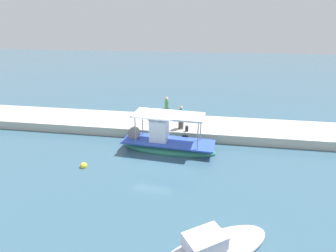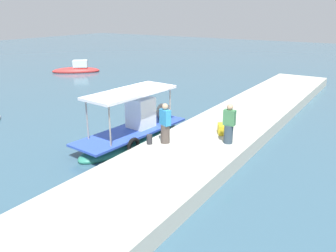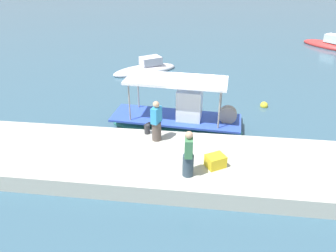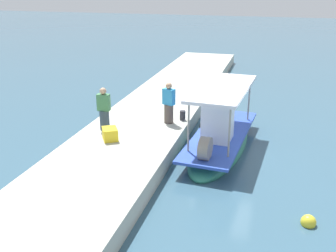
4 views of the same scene
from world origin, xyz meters
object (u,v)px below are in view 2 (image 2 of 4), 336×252
Objects in this scene: main_fishing_boat at (134,133)px; mooring_bollard at (149,139)px; fisherman_near_bollard at (165,125)px; cargo_crate at (224,129)px; moored_boat_near at (77,70)px; marker_buoy at (140,109)px; fisherman_by_crate at (229,126)px.

mooring_bollard is at bearing -122.92° from main_fishing_boat.
cargo_crate is at bearing -34.24° from fisherman_near_bollard.
mooring_bollard is (-0.48, 0.47, -0.57)m from fisherman_near_bollard.
main_fishing_boat is at bearing 113.83° from cargo_crate.
moored_boat_near reaches higher than cargo_crate.
mooring_bollard is at bearing -124.85° from moored_boat_near.
mooring_bollard is 7.45m from marker_buoy.
marker_buoy is (5.10, 5.34, -1.35)m from fisherman_near_bollard.
marker_buoy is (4.44, 3.10, -0.36)m from main_fishing_boat.
fisherman_near_bollard is 2.91m from cargo_crate.
cargo_crate is at bearing -66.17° from main_fishing_boat.
moored_boat_near is (13.13, 18.86, -0.63)m from mooring_bollard.
marker_buoy is at bearing 34.92° from main_fishing_boat.
cargo_crate is (2.85, -2.08, 0.02)m from mooring_bollard.
moored_boat_near is at bearing 62.51° from fisherman_by_crate.
fisherman_by_crate is at bearing -57.41° from fisherman_near_bollard.
main_fishing_boat reaches higher than fisherman_by_crate.
fisherman_by_crate is 0.37× the size of moored_boat_near.
fisherman_near_bollard is at bearing 145.76° from cargo_crate.
marker_buoy is 0.09× the size of moored_boat_near.
marker_buoy is at bearing 41.08° from mooring_bollard.
fisherman_by_crate is at bearing -80.31° from main_fishing_boat.
fisherman_near_bollard reaches higher than cargo_crate.
marker_buoy is (2.74, 6.95, -0.80)m from cargo_crate.
main_fishing_boat is 3.76× the size of fisherman_by_crate.
main_fishing_boat is 4.65m from fisherman_by_crate.
marker_buoy is (3.68, 7.58, -1.35)m from fisherman_by_crate.
fisherman_by_crate reaches higher than moored_boat_near.
fisherman_near_bollard is at bearing 122.59° from fisherman_by_crate.
cargo_crate is at bearing -36.19° from mooring_bollard.
main_fishing_boat reaches higher than moored_boat_near.
fisherman_by_crate is at bearing -146.35° from cargo_crate.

